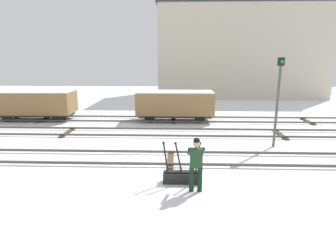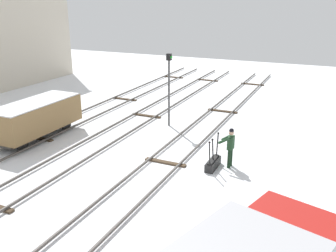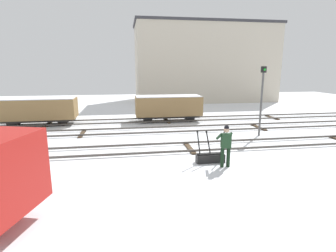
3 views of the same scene
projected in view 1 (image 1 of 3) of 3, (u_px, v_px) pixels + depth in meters
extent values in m
plane|color=white|center=(171.00, 160.00, 11.56)|extent=(60.00, 60.00, 0.00)
cube|color=#4C4742|center=(170.00, 164.00, 10.83)|extent=(44.00, 0.07, 0.10)
cube|color=#4C4742|center=(171.00, 152.00, 12.23)|extent=(44.00, 0.07, 0.10)
cube|color=#423323|center=(171.00, 160.00, 11.55)|extent=(0.24, 1.94, 0.08)
cube|color=#4C4742|center=(172.00, 136.00, 14.75)|extent=(44.00, 0.07, 0.10)
cube|color=#4C4742|center=(173.00, 129.00, 16.15)|extent=(44.00, 0.07, 0.10)
cube|color=#423323|center=(67.00, 133.00, 15.67)|extent=(0.24, 1.94, 0.08)
cube|color=#423323|center=(280.00, 135.00, 15.27)|extent=(0.24, 1.94, 0.08)
cube|color=#4C4742|center=(173.00, 121.00, 18.01)|extent=(44.00, 0.07, 0.10)
cube|color=#4C4742|center=(174.00, 117.00, 19.40)|extent=(44.00, 0.07, 0.10)
cube|color=#423323|center=(44.00, 119.00, 19.02)|extent=(0.24, 1.94, 0.08)
cube|color=#423323|center=(174.00, 120.00, 18.73)|extent=(0.24, 1.94, 0.08)
cube|color=#423323|center=(308.00, 121.00, 18.43)|extent=(0.24, 1.94, 0.08)
cube|color=black|center=(182.00, 178.00, 9.49)|extent=(1.24, 0.36, 0.36)
cube|color=black|center=(182.00, 172.00, 9.44)|extent=(1.12, 0.20, 0.06)
cylinder|color=black|center=(166.00, 158.00, 9.34)|extent=(0.20, 0.06, 1.05)
sphere|color=black|center=(164.00, 143.00, 9.22)|extent=(0.09, 0.09, 0.09)
cylinder|color=black|center=(179.00, 158.00, 9.33)|extent=(0.27, 0.06, 1.04)
sphere|color=black|center=(175.00, 143.00, 9.21)|extent=(0.09, 0.09, 0.09)
cylinder|color=black|center=(198.00, 158.00, 9.30)|extent=(0.18, 0.06, 1.05)
sphere|color=black|center=(200.00, 143.00, 9.18)|extent=(0.09, 0.09, 0.09)
cylinder|color=black|center=(192.00, 179.00, 8.82)|extent=(0.15, 0.15, 0.83)
cylinder|color=black|center=(200.00, 179.00, 8.81)|extent=(0.15, 0.15, 0.83)
cube|color=#1E3D23|center=(196.00, 158.00, 8.65)|extent=(0.38, 0.24, 0.59)
sphere|color=tan|center=(197.00, 144.00, 8.54)|extent=(0.22, 0.22, 0.22)
sphere|color=black|center=(197.00, 141.00, 8.52)|extent=(0.20, 0.20, 0.20)
cylinder|color=#1E3D23|center=(189.00, 151.00, 8.85)|extent=(0.11, 0.53, 0.39)
cylinder|color=#1E3D23|center=(203.00, 151.00, 8.83)|extent=(0.11, 0.52, 0.40)
cylinder|color=#4C4C4C|center=(277.00, 108.00, 12.91)|extent=(0.12, 0.12, 3.76)
cube|color=black|center=(281.00, 62.00, 12.42)|extent=(0.24, 0.24, 0.36)
sphere|color=green|center=(282.00, 62.00, 12.29)|extent=(0.14, 0.14, 0.14)
cube|color=beige|center=(239.00, 53.00, 30.19)|extent=(16.96, 6.97, 9.10)
cube|color=#38383D|center=(241.00, 6.00, 29.07)|extent=(17.29, 7.11, 0.30)
cube|color=#2D2B28|center=(36.00, 114.00, 18.95)|extent=(4.90, 1.38, 0.20)
cube|color=olive|center=(35.00, 102.00, 18.76)|extent=(5.18, 2.22, 1.40)
cube|color=silver|center=(33.00, 91.00, 18.59)|extent=(5.07, 2.14, 0.06)
cylinder|color=black|center=(7.00, 116.00, 18.42)|extent=(0.70, 0.12, 0.70)
cylinder|color=black|center=(16.00, 113.00, 19.53)|extent=(0.70, 0.12, 0.70)
cylinder|color=black|center=(57.00, 117.00, 18.39)|extent=(0.70, 0.12, 0.70)
cylinder|color=black|center=(64.00, 113.00, 19.51)|extent=(0.70, 0.12, 0.70)
cube|color=#2D2B28|center=(175.00, 115.00, 18.64)|extent=(4.75, 1.16, 0.20)
cube|color=olive|center=(175.00, 103.00, 18.44)|extent=(5.00, 1.94, 1.41)
cube|color=white|center=(175.00, 92.00, 18.27)|extent=(4.90, 1.86, 0.06)
cylinder|color=black|center=(150.00, 117.00, 18.19)|extent=(0.70, 0.10, 0.70)
cylinder|color=black|center=(151.00, 114.00, 19.22)|extent=(0.70, 0.10, 0.70)
cylinder|color=black|center=(200.00, 118.00, 18.08)|extent=(0.70, 0.10, 0.70)
cylinder|color=black|center=(199.00, 114.00, 19.11)|extent=(0.70, 0.10, 0.70)
ellipsoid|color=#514C47|center=(273.00, 2.00, 28.00)|extent=(0.28, 0.22, 0.11)
sphere|color=#514C47|center=(272.00, 2.00, 28.04)|extent=(0.07, 0.07, 0.07)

